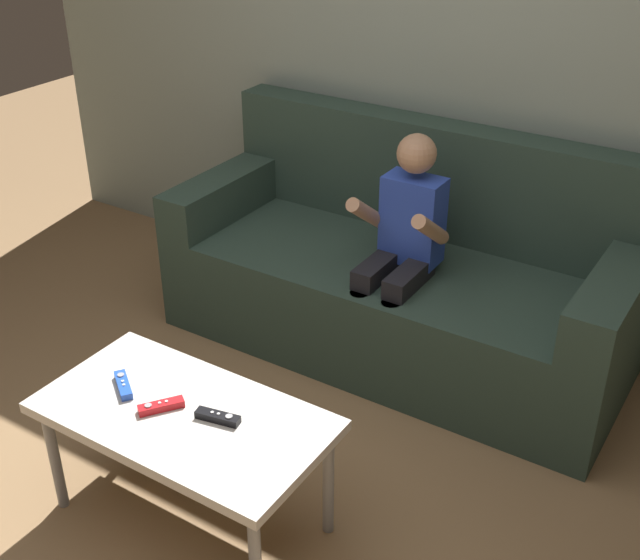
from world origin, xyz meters
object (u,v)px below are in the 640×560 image
(coffee_table, at_px, (184,423))
(game_remote_blue_near_edge, at_px, (123,385))
(couch, at_px, (403,277))
(game_remote_red_far_corner, at_px, (161,406))
(game_remote_black_center, at_px, (218,417))
(person_seated_on_couch, at_px, (401,245))

(coffee_table, bearing_deg, game_remote_blue_near_edge, -177.60)
(couch, distance_m, game_remote_blue_near_edge, 1.36)
(game_remote_red_far_corner, bearing_deg, game_remote_black_center, 16.17)
(couch, relative_size, coffee_table, 2.12)
(person_seated_on_couch, xyz_separation_m, game_remote_red_far_corner, (-0.22, -1.15, -0.12))
(coffee_table, bearing_deg, couch, 86.46)
(game_remote_red_far_corner, bearing_deg, couch, 83.84)
(game_remote_black_center, bearing_deg, game_remote_blue_near_edge, -174.24)
(person_seated_on_couch, bearing_deg, game_remote_black_center, -92.10)
(person_seated_on_couch, bearing_deg, game_remote_red_far_corner, -100.84)
(couch, relative_size, game_remote_blue_near_edge, 14.34)
(coffee_table, distance_m, game_remote_black_center, 0.13)
(game_remote_black_center, bearing_deg, game_remote_red_far_corner, -163.83)
(person_seated_on_couch, bearing_deg, coffee_table, -97.95)
(game_remote_blue_near_edge, relative_size, game_remote_red_far_corner, 1.00)
(game_remote_blue_near_edge, distance_m, game_remote_black_center, 0.36)
(person_seated_on_couch, bearing_deg, game_remote_blue_near_edge, -109.17)
(coffee_table, distance_m, game_remote_red_far_corner, 0.09)
(person_seated_on_couch, distance_m, game_remote_black_center, 1.10)
(game_remote_red_far_corner, bearing_deg, game_remote_blue_near_edge, 174.59)
(couch, height_order, coffee_table, couch)
(person_seated_on_couch, distance_m, coffee_table, 1.15)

